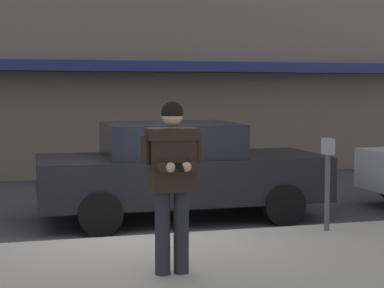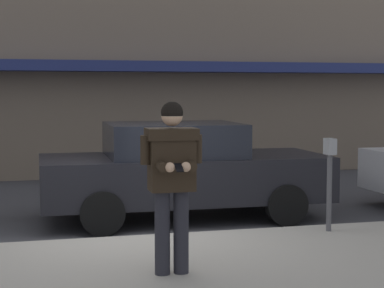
# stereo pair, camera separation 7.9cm
# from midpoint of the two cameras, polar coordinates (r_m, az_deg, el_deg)

# --- Properties ---
(ground_plane) EXTENTS (80.00, 80.00, 0.00)m
(ground_plane) POSITION_cam_midpoint_polar(r_m,az_deg,el_deg) (8.83, -5.18, -8.69)
(ground_plane) COLOR #3D3D42
(curb_paint_line) EXTENTS (28.00, 0.12, 0.01)m
(curb_paint_line) POSITION_cam_midpoint_polar(r_m,az_deg,el_deg) (9.09, 1.07, -8.27)
(curb_paint_line) COLOR silver
(curb_paint_line) RESTS_ON ground
(parked_sedan_mid) EXTENTS (4.52, 1.97, 1.54)m
(parked_sedan_mid) POSITION_cam_midpoint_polar(r_m,az_deg,el_deg) (10.21, -0.68, -2.32)
(parked_sedan_mid) COLOR black
(parked_sedan_mid) RESTS_ON ground
(man_texting_on_phone) EXTENTS (0.65, 0.58, 1.81)m
(man_texting_on_phone) POSITION_cam_midpoint_polar(r_m,az_deg,el_deg) (6.63, -1.47, -2.20)
(man_texting_on_phone) COLOR #23232B
(man_texting_on_phone) RESTS_ON sidewalk
(parking_meter) EXTENTS (0.12, 0.18, 1.27)m
(parking_meter) POSITION_cam_midpoint_polar(r_m,az_deg,el_deg) (8.90, 12.38, -2.33)
(parking_meter) COLOR #4C4C51
(parking_meter) RESTS_ON sidewalk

